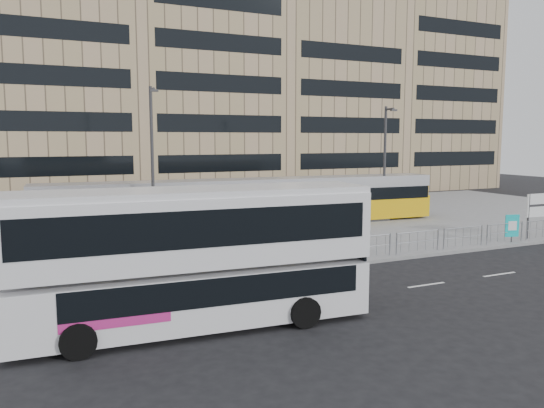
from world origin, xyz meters
name	(u,v)px	position (x,y,z in m)	size (l,w,h in m)	color
ground	(331,268)	(0.00, 0.00, 0.00)	(120.00, 120.00, 0.00)	black
plaza	(237,227)	(0.00, 12.00, 0.07)	(64.00, 24.00, 0.15)	slate
kerb	(331,266)	(0.00, 0.05, 0.07)	(64.00, 0.25, 0.17)	gray
building_row	(172,69)	(1.55, 34.27, 12.91)	(70.40, 18.40, 31.20)	maroon
pedestrian_barrier	(362,241)	(2.00, 0.50, 0.98)	(32.07, 0.07, 1.10)	#989AA0
road_markings	(406,288)	(1.00, -4.00, 0.01)	(62.00, 0.12, 0.01)	white
double_decker_bus	(195,253)	(-7.74, -4.79, 2.33)	(10.92, 3.27, 4.31)	silver
tram	(250,203)	(0.71, 11.36, 1.71)	(26.44, 4.03, 3.10)	#D6A20B
station_sign	(541,207)	(14.44, 0.80, 1.92)	(2.22, 0.16, 2.55)	#2D2D30
ad_panel	(512,226)	(11.77, 0.45, 1.05)	(0.80, 0.27, 1.53)	#2D2D30
pedestrian	(239,233)	(-2.58, 4.82, 1.03)	(0.64, 0.42, 1.76)	black
traffic_light_west	(119,232)	(-9.07, 1.24, 2.12)	(0.19, 0.22, 3.10)	#2D2D30
lamp_post_west	(152,158)	(-6.00, 9.11, 4.77)	(0.45, 1.04, 8.49)	#2D2D30
lamp_post_east	(385,159)	(10.09, 9.76, 4.45)	(0.45, 1.04, 7.86)	#2D2D30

